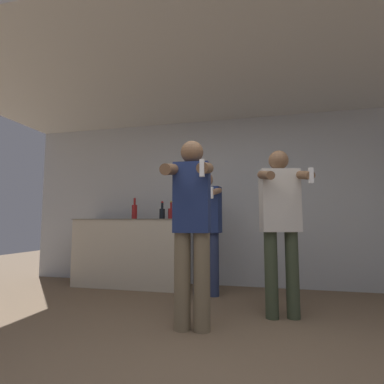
# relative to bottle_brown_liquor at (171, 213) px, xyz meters

# --- Properties ---
(ground_plane) EXTENTS (14.00, 14.00, 0.00)m
(ground_plane) POSITION_rel_bottle_brown_liquor_xyz_m (1.00, -2.33, -1.08)
(ground_plane) COLOR brown
(wall_back) EXTENTS (7.00, 0.06, 2.55)m
(wall_back) POSITION_rel_bottle_brown_liquor_xyz_m (1.00, 0.33, 0.19)
(wall_back) COLOR #B2B7BC
(wall_back) RESTS_ON ground_plane
(ceiling_slab) EXTENTS (7.00, 3.15, 0.05)m
(ceiling_slab) POSITION_rel_bottle_brown_liquor_xyz_m (1.00, -1.02, 1.49)
(ceiling_slab) COLOR silver
(ceiling_slab) RESTS_ON wall_back
(counter) EXTENTS (1.62, 0.66, 0.99)m
(counter) POSITION_rel_bottle_brown_liquor_xyz_m (-0.64, -0.02, -0.59)
(counter) COLOR #BCB29E
(counter) RESTS_ON ground_plane
(bottle_brown_liquor) EXTENTS (0.09, 0.09, 0.27)m
(bottle_brown_liquor) POSITION_rel_bottle_brown_liquor_xyz_m (0.00, 0.00, 0.00)
(bottle_brown_liquor) COLOR maroon
(bottle_brown_liquor) RESTS_ON counter
(bottle_dark_rum) EXTENTS (0.08, 0.08, 0.33)m
(bottle_dark_rum) POSITION_rel_bottle_brown_liquor_xyz_m (-0.59, -0.00, 0.03)
(bottle_dark_rum) COLOR maroon
(bottle_dark_rum) RESTS_ON counter
(bottle_short_whiskey) EXTENTS (0.08, 0.08, 0.27)m
(bottle_short_whiskey) POSITION_rel_bottle_brown_liquor_xyz_m (-0.14, -0.00, 0.01)
(bottle_short_whiskey) COLOR black
(bottle_short_whiskey) RESTS_ON counter
(person_woman_foreground) EXTENTS (0.42, 0.49, 1.70)m
(person_woman_foreground) POSITION_rel_bottle_brown_liquor_xyz_m (0.71, -1.63, -0.15)
(person_woman_foreground) COLOR #75664C
(person_woman_foreground) RESTS_ON ground_plane
(person_man_side) EXTENTS (0.52, 0.56, 1.68)m
(person_man_side) POSITION_rel_bottle_brown_liquor_xyz_m (1.51, -1.10, -0.10)
(person_man_side) COLOR #38422D
(person_man_side) RESTS_ON ground_plane
(person_spectator_back) EXTENTS (0.49, 0.52, 1.61)m
(person_spectator_back) POSITION_rel_bottle_brown_liquor_xyz_m (0.59, -0.37, -0.15)
(person_spectator_back) COLOR navy
(person_spectator_back) RESTS_ON ground_plane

